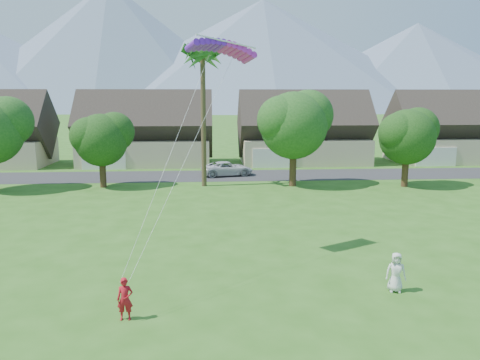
{
  "coord_description": "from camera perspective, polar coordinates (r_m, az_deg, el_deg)",
  "views": [
    {
      "loc": [
        -1.58,
        -13.29,
        7.95
      ],
      "look_at": [
        0.0,
        10.0,
        3.8
      ],
      "focal_mm": 35.0,
      "sensor_mm": 36.0,
      "label": 1
    }
  ],
  "objects": [
    {
      "name": "tree_row",
      "position": [
        41.33,
        -3.28,
        5.82
      ],
      "size": [
        62.27,
        6.67,
        8.45
      ],
      "color": "#47301C",
      "rests_on": "ground"
    },
    {
      "name": "parked_car",
      "position": [
        47.88,
        -1.55,
        1.4
      ],
      "size": [
        5.65,
        3.51,
        1.46
      ],
      "primitive_type": "imported",
      "rotation": [
        0.0,
        0.0,
        1.79
      ],
      "color": "silver",
      "rests_on": "ground"
    },
    {
      "name": "mountain_ridge",
      "position": [
        274.37,
        -1.4,
        14.5
      ],
      "size": [
        540.0,
        240.0,
        70.0
      ],
      "color": "slate",
      "rests_on": "ground"
    },
    {
      "name": "watcher",
      "position": [
        20.66,
        18.46,
        -10.62
      ],
      "size": [
        0.9,
        0.68,
        1.66
      ],
      "primitive_type": "imported",
      "rotation": [
        0.0,
        0.0,
        -0.2
      ],
      "color": "silver",
      "rests_on": "ground"
    },
    {
      "name": "parafoil_kite",
      "position": [
        23.39,
        -2.25,
        15.99
      ],
      "size": [
        3.63,
        1.63,
        0.5
      ],
      "rotation": [
        0.0,
        0.0,
        0.45
      ],
      "color": "#711BCB",
      "rests_on": "ground"
    },
    {
      "name": "houses_row",
      "position": [
        56.51,
        -1.77,
        5.5
      ],
      "size": [
        72.75,
        8.19,
        8.86
      ],
      "color": "beige",
      "rests_on": "ground"
    },
    {
      "name": "kite_flyer",
      "position": [
        17.83,
        -13.84,
        -13.91
      ],
      "size": [
        0.59,
        0.4,
        1.58
      ],
      "primitive_type": "imported",
      "rotation": [
        0.0,
        0.0,
        0.04
      ],
      "color": "#B1141F",
      "rests_on": "ground"
    },
    {
      "name": "fan_palm",
      "position": [
        41.97,
        -4.6,
        15.31
      ],
      "size": [
        3.0,
        3.0,
        13.8
      ],
      "color": "#4C3D26",
      "rests_on": "ground"
    },
    {
      "name": "ground",
      "position": [
        15.57,
        2.65,
        -20.64
      ],
      "size": [
        500.0,
        500.0,
        0.0
      ],
      "primitive_type": "plane",
      "color": "#2D6019",
      "rests_on": "ground"
    },
    {
      "name": "street",
      "position": [
        47.98,
        -1.93,
        0.54
      ],
      "size": [
        90.0,
        7.0,
        0.01
      ],
      "primitive_type": "cube",
      "color": "#2D2D30",
      "rests_on": "ground"
    }
  ]
}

